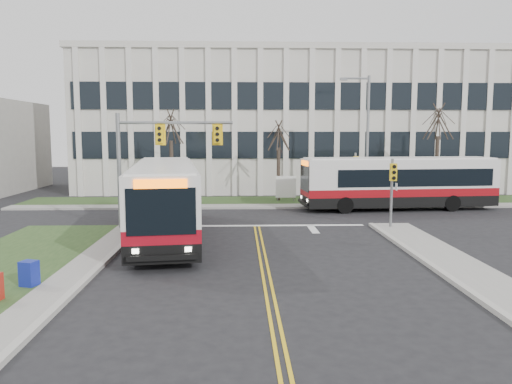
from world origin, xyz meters
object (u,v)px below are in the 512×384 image
object	(u,v)px
streetlight	(365,133)
directory_sign	(286,187)
bus_main	(165,201)
newspaper_box_blue	(29,275)
bus_cross	(398,184)

from	to	relation	value
streetlight	directory_sign	bearing A→B (deg)	166.77
bus_main	newspaper_box_blue	world-z (taller)	bus_main
bus_main	directory_sign	bearing A→B (deg)	51.89
streetlight	bus_main	world-z (taller)	streetlight
directory_sign	bus_cross	distance (m)	8.13
streetlight	bus_cross	world-z (taller)	streetlight
directory_sign	bus_cross	world-z (taller)	bus_cross
streetlight	bus_main	xyz separation A→B (m)	(-12.71, -10.79, -3.40)
streetlight	bus_cross	size ratio (longest dim) A/B	0.71
streetlight	newspaper_box_blue	size ratio (longest dim) A/B	9.68
bus_main	bus_cross	size ratio (longest dim) A/B	1.04
bus_main	bus_cross	world-z (taller)	bus_main
streetlight	bus_cross	xyz separation A→B (m)	(1.79, -2.20, -3.47)
bus_cross	newspaper_box_blue	size ratio (longest dim) A/B	13.64
directory_sign	bus_main	distance (m)	14.07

